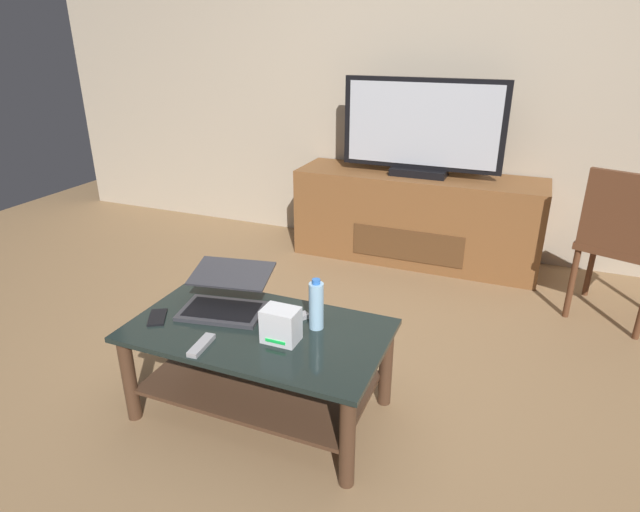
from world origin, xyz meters
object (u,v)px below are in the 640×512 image
Objects in this scene: media_cabinet at (416,218)px; television at (422,130)px; water_bottle_near at (316,305)px; dining_chair at (623,239)px; router_box at (280,325)px; cell_phone at (157,317)px; coffee_table at (259,355)px; soundbar_remote at (292,319)px; laptop at (226,296)px; tv_remote at (201,345)px.

television is (0.00, -0.02, 0.64)m from media_cabinet.
television is 4.91× the size of water_bottle_near.
router_box is (-1.38, -1.55, -0.02)m from dining_chair.
television reaches higher than cell_phone.
dining_chair is at bearing 44.76° from coffee_table.
cell_phone is 0.59m from soundbar_remote.
laptop is (-0.46, -1.88, 0.16)m from media_cabinet.
media_cabinet is 11.01× the size of tv_remote.
router_box reaches higher than soundbar_remote.
media_cabinet is 12.58× the size of cell_phone.
router_box is at bearing 26.69° from tv_remote.
dining_chair is at bearing -20.47° from television.
television is 1.97m from laptop.
laptop is 2.94× the size of router_box.
television is at bearing 75.14° from tv_remote.
soundbar_remote is (-0.13, -1.86, -0.53)m from television.
television reaches higher than coffee_table.
media_cabinet is at bearing 90.00° from television.
router_box is 0.91× the size of tv_remote.
water_bottle_near reaches higher than coffee_table.
tv_remote is at bearing -133.85° from dining_chair.
laptop is at bearing 155.60° from router_box.
router_box is at bearing -131.68° from dining_chair.
television is at bearing 83.13° from coffee_table.
cell_phone is (-0.69, -2.06, -0.54)m from television.
water_bottle_near reaches higher than tv_remote.
coffee_table is at bearing 159.89° from router_box.
laptop is at bearing -103.82° from television.
water_bottle_near reaches higher than laptop.
laptop is (-1.73, -1.38, -0.03)m from dining_chair.
router_box is (-0.10, -2.04, 0.17)m from media_cabinet.
tv_remote is at bearing -122.25° from coffee_table.
tv_remote is at bearing -99.61° from media_cabinet.
television is at bearing 89.70° from water_bottle_near.
cell_phone is (-0.68, -0.19, -0.10)m from water_bottle_near.
television is (0.24, 1.97, 0.67)m from coffee_table.
tv_remote reaches higher than coffee_table.
television is 1.94m from soundbar_remote.
coffee_table is 6.84× the size of soundbar_remote.
soundbar_remote is at bearing 45.05° from coffee_table.
coffee_table is 4.83× the size of water_bottle_near.
laptop is at bearing -103.67° from media_cabinet.
laptop is 0.34m from tv_remote.
laptop is 0.31m from cell_phone.
water_bottle_near is 0.49m from tv_remote.
router_box is at bearing -92.95° from television.
dining_chair is at bearing 40.99° from tv_remote.
media_cabinet is (0.24, 1.99, 0.03)m from coffee_table.
dining_chair is at bearing 38.69° from laptop.
laptop is 0.33m from soundbar_remote.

